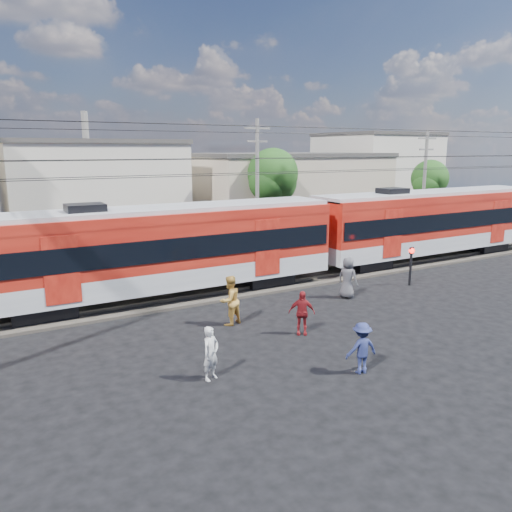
% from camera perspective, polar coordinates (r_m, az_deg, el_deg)
% --- Properties ---
extents(ground, '(120.00, 120.00, 0.00)m').
position_cam_1_polar(ground, '(17.48, 7.60, -10.28)').
color(ground, black).
rests_on(ground, ground).
extents(track_bed, '(70.00, 3.40, 0.12)m').
position_cam_1_polar(track_bed, '(23.95, -4.03, -3.83)').
color(track_bed, '#2D2823').
rests_on(track_bed, ground).
extents(rail_near, '(70.00, 0.12, 0.12)m').
position_cam_1_polar(rail_near, '(23.26, -3.23, -3.99)').
color(rail_near, '#59544C').
rests_on(rail_near, track_bed).
extents(rail_far, '(70.00, 0.12, 0.12)m').
position_cam_1_polar(rail_far, '(24.57, -4.79, -3.14)').
color(rail_far, '#59544C').
rests_on(rail_far, track_bed).
extents(commuter_train, '(50.30, 3.08, 4.17)m').
position_cam_1_polar(commuter_train, '(22.45, -10.05, 1.08)').
color(commuter_train, black).
rests_on(commuter_train, ground).
extents(catenary, '(70.00, 9.30, 7.52)m').
position_cam_1_polar(catenary, '(20.89, -26.33, 6.78)').
color(catenary, black).
rests_on(catenary, ground).
extents(building_midwest, '(12.24, 12.24, 7.30)m').
position_cam_1_polar(building_midwest, '(40.68, -18.50, 7.32)').
color(building_midwest, beige).
rests_on(building_midwest, ground).
extents(building_mideast, '(16.32, 10.20, 6.30)m').
position_cam_1_polar(building_mideast, '(44.01, 3.40, 7.58)').
color(building_mideast, tan).
rests_on(building_mideast, ground).
extents(building_east, '(10.20, 10.20, 8.30)m').
position_cam_1_polar(building_east, '(55.73, 13.44, 9.26)').
color(building_east, beige).
rests_on(building_east, ground).
extents(utility_pole_mid, '(1.80, 0.24, 8.50)m').
position_cam_1_polar(utility_pole_mid, '(32.08, 0.14, 8.38)').
color(utility_pole_mid, slate).
rests_on(utility_pole_mid, ground).
extents(utility_pole_east, '(1.80, 0.24, 8.00)m').
position_cam_1_polar(utility_pole_east, '(40.21, 18.68, 8.14)').
color(utility_pole_east, slate).
rests_on(utility_pole_east, ground).
extents(tree_near, '(3.82, 3.64, 6.72)m').
position_cam_1_polar(tree_near, '(36.36, 2.11, 9.02)').
color(tree_near, '#382619').
rests_on(tree_near, ground).
extents(tree_far, '(3.36, 3.12, 5.76)m').
position_cam_1_polar(tree_far, '(45.40, 19.30, 8.12)').
color(tree_far, '#382619').
rests_on(tree_far, ground).
extents(pedestrian_a, '(0.70, 0.59, 1.62)m').
position_cam_1_polar(pedestrian_a, '(14.85, -5.19, -11.00)').
color(pedestrian_a, beige).
rests_on(pedestrian_a, ground).
extents(pedestrian_b, '(1.12, 0.99, 1.93)m').
position_cam_1_polar(pedestrian_b, '(19.16, -3.01, -5.10)').
color(pedestrian_b, '#BD8E3B').
rests_on(pedestrian_b, ground).
extents(pedestrian_c, '(1.10, 0.73, 1.58)m').
position_cam_1_polar(pedestrian_c, '(15.52, 11.97, -10.24)').
color(pedestrian_c, navy).
rests_on(pedestrian_c, ground).
extents(pedestrian_d, '(1.03, 0.84, 1.64)m').
position_cam_1_polar(pedestrian_d, '(18.28, 5.24, -6.47)').
color(pedestrian_d, maroon).
rests_on(pedestrian_d, ground).
extents(pedestrian_e, '(0.92, 1.09, 1.88)m').
position_cam_1_polar(pedestrian_e, '(22.91, 10.44, -2.45)').
color(pedestrian_e, '#46454A').
rests_on(pedestrian_e, ground).
extents(car_silver, '(4.63, 2.59, 1.49)m').
position_cam_1_polar(car_silver, '(40.62, 21.94, 2.92)').
color(car_silver, silver).
rests_on(car_silver, ground).
extents(car_white, '(4.20, 1.54, 1.37)m').
position_cam_1_polar(car_white, '(43.48, 24.22, 3.20)').
color(car_white, white).
rests_on(car_white, ground).
extents(crossing_signal, '(0.28, 0.28, 1.93)m').
position_cam_1_polar(crossing_signal, '(25.67, 17.30, -0.33)').
color(crossing_signal, black).
rests_on(crossing_signal, ground).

